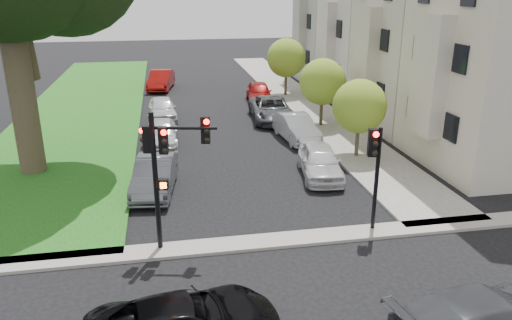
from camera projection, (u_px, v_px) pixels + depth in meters
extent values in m
plane|color=black|center=(286.00, 274.00, 15.44)|extent=(140.00, 140.00, 0.00)
cube|color=#1A5513|center=(86.00, 107.00, 36.09)|extent=(8.00, 44.00, 0.12)
cube|color=gray|center=(296.00, 98.00, 38.83)|extent=(3.50, 44.00, 0.12)
cube|color=gray|center=(272.00, 241.00, 17.27)|extent=(60.00, 1.00, 0.12)
cube|color=beige|center=(506.00, 62.00, 23.36)|extent=(7.00, 7.40, 10.00)
cube|color=beige|center=(429.00, 76.00, 22.85)|extent=(0.70, 2.20, 5.50)
cube|color=black|center=(438.00, 53.00, 22.57)|extent=(0.08, 3.60, 6.00)
cube|color=#B8B195|center=(426.00, 44.00, 30.30)|extent=(7.00, 7.40, 10.00)
cube|color=#B8B195|center=(366.00, 54.00, 29.80)|extent=(0.70, 2.20, 5.50)
cube|color=black|center=(372.00, 37.00, 29.52)|extent=(0.08, 3.60, 6.00)
cube|color=#B0A49F|center=(376.00, 33.00, 37.25)|extent=(7.00, 7.40, 10.00)
cube|color=#B0A49F|center=(326.00, 41.00, 36.75)|extent=(0.70, 2.20, 5.50)
cube|color=black|center=(331.00, 27.00, 36.47)|extent=(0.08, 3.60, 6.00)
cube|color=#AEA9A4|center=(341.00, 25.00, 44.20)|extent=(7.00, 7.40, 10.00)
cube|color=#AEA9A4|center=(299.00, 32.00, 43.70)|extent=(0.70, 2.20, 5.50)
cube|color=black|center=(303.00, 20.00, 43.42)|extent=(0.08, 3.60, 6.00)
cylinder|color=#453821|center=(21.00, 84.00, 22.30)|extent=(1.16, 1.16, 8.46)
cylinder|color=#453821|center=(357.00, 140.00, 25.45)|extent=(0.19, 0.19, 1.94)
sphere|color=olive|center=(360.00, 106.00, 24.87)|extent=(2.71, 2.71, 2.71)
cylinder|color=#453821|center=(321.00, 111.00, 31.01)|extent=(0.20, 0.20, 2.03)
sphere|color=olive|center=(323.00, 82.00, 30.40)|extent=(2.84, 2.84, 2.84)
cylinder|color=#453821|center=(286.00, 83.00, 39.53)|extent=(0.22, 0.22, 2.16)
sphere|color=olive|center=(286.00, 58.00, 38.88)|extent=(3.02, 3.02, 3.02)
cylinder|color=black|center=(156.00, 185.00, 16.02)|extent=(0.20, 0.20, 4.77)
cylinder|color=black|center=(185.00, 128.00, 15.58)|extent=(2.00, 0.52, 0.11)
cube|color=black|center=(163.00, 140.00, 15.58)|extent=(0.32, 0.29, 0.87)
cube|color=black|center=(205.00, 130.00, 15.72)|extent=(0.32, 0.29, 0.87)
cube|color=black|center=(147.00, 139.00, 15.71)|extent=(0.29, 0.32, 0.87)
sphere|color=#FF0C05|center=(163.00, 133.00, 15.36)|extent=(0.18, 0.18, 0.18)
sphere|color=black|center=(164.00, 151.00, 15.56)|extent=(0.18, 0.18, 0.18)
cube|color=black|center=(163.00, 184.00, 16.06)|extent=(0.36, 0.29, 0.35)
cube|color=#FF5905|center=(163.00, 186.00, 15.94)|extent=(0.20, 0.03, 0.20)
cylinder|color=black|center=(376.00, 181.00, 17.48)|extent=(0.17, 0.17, 3.89)
cube|color=black|center=(373.00, 143.00, 16.96)|extent=(0.36, 0.33, 0.97)
sphere|color=#FF0C05|center=(375.00, 135.00, 16.71)|extent=(0.20, 0.20, 0.20)
imported|color=#3F4247|center=(484.00, 319.00, 12.21)|extent=(5.25, 2.83, 1.45)
imported|color=silver|center=(320.00, 162.00, 22.99)|extent=(2.35, 4.53, 1.47)
imported|color=#999BA0|center=(296.00, 128.00, 28.41)|extent=(1.97, 4.59, 1.47)
imported|color=#3F4247|center=(271.00, 109.00, 32.56)|extent=(2.84, 5.56, 1.50)
imported|color=maroon|center=(259.00, 92.00, 37.58)|extent=(2.17, 4.55, 1.50)
imported|color=#3F4247|center=(155.00, 175.00, 21.32)|extent=(2.14, 4.66, 1.48)
imported|color=silver|center=(161.00, 133.00, 27.63)|extent=(1.91, 4.49, 1.29)
imported|color=silver|center=(162.00, 109.00, 32.79)|extent=(1.96, 4.34, 1.45)
imported|color=maroon|center=(161.00, 80.00, 42.13)|extent=(2.52, 5.08, 1.60)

